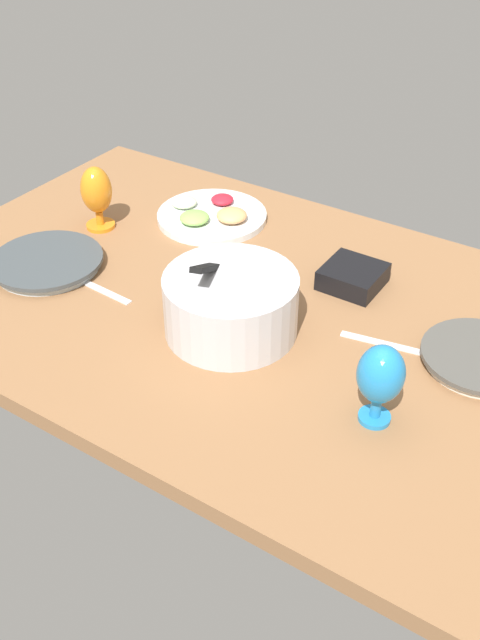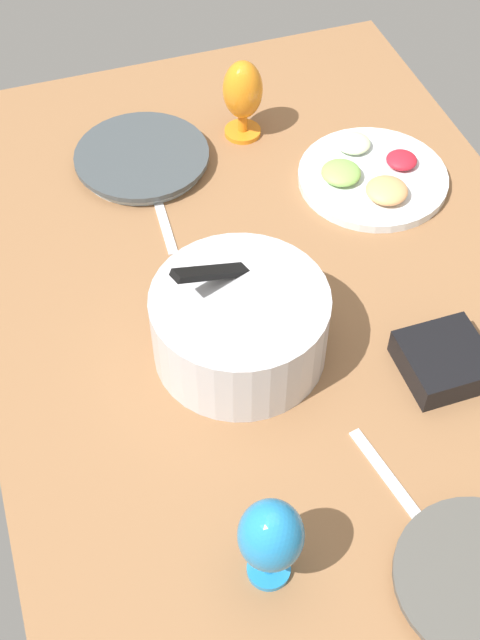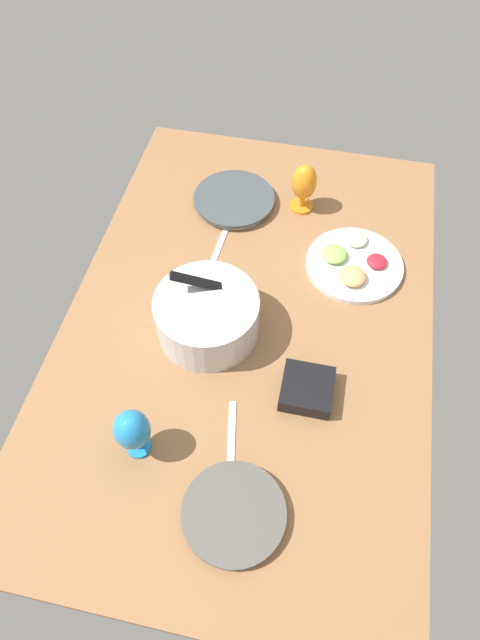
{
  "view_description": "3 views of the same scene",
  "coord_description": "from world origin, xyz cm",
  "px_view_note": "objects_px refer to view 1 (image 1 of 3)",
  "views": [
    {
      "loc": [
        -75.27,
        113.65,
        94.76
      ],
      "look_at": [
        -8.24,
        10.72,
        3.74
      ],
      "focal_mm": 40.58,
      "sensor_mm": 36.0,
      "label": 1
    },
    {
      "loc": [
        -86.2,
        37.35,
        110.85
      ],
      "look_at": [
        -2.55,
        9.37,
        3.74
      ],
      "focal_mm": 47.01,
      "sensor_mm": 36.0,
      "label": 2
    },
    {
      "loc": [
        -85.95,
        -15.68,
        127.57
      ],
      "look_at": [
        -3.3,
        1.78,
        3.74
      ],
      "focal_mm": 30.18,
      "sensor_mm": 36.0,
      "label": 3
    }
  ],
  "objects_px": {
    "fruit_platter": "(211,215)",
    "square_bowl_black": "(353,275)",
    "mixing_bowl": "(231,302)",
    "hurricane_glass_orange": "(97,193)",
    "dinner_plate_right": "(47,263)",
    "hurricane_glass_blue": "(381,376)",
    "dinner_plate_left": "(480,358)"
  },
  "relations": [
    {
      "from": "fruit_platter",
      "to": "square_bowl_black",
      "type": "bearing_deg",
      "value": 170.03
    },
    {
      "from": "mixing_bowl",
      "to": "hurricane_glass_orange",
      "type": "height_order",
      "value": "mixing_bowl"
    },
    {
      "from": "mixing_bowl",
      "to": "square_bowl_black",
      "type": "xyz_separation_m",
      "value": [
        -0.14,
        -0.3,
        -0.04
      ]
    },
    {
      "from": "dinner_plate_right",
      "to": "hurricane_glass_blue",
      "type": "bearing_deg",
      "value": 176.95
    },
    {
      "from": "dinner_plate_right",
      "to": "hurricane_glass_blue",
      "type": "height_order",
      "value": "hurricane_glass_blue"
    },
    {
      "from": "mixing_bowl",
      "to": "dinner_plate_left",
      "type": "bearing_deg",
      "value": -159.63
    },
    {
      "from": "dinner_plate_right",
      "to": "square_bowl_black",
      "type": "bearing_deg",
      "value": -152.85
    },
    {
      "from": "hurricane_glass_orange",
      "to": "dinner_plate_right",
      "type": "bearing_deg",
      "value": 97.46
    },
    {
      "from": "mixing_bowl",
      "to": "hurricane_glass_blue",
      "type": "relative_size",
      "value": 1.7
    },
    {
      "from": "fruit_platter",
      "to": "square_bowl_black",
      "type": "relative_size",
      "value": 2.23
    },
    {
      "from": "hurricane_glass_blue",
      "to": "hurricane_glass_orange",
      "type": "height_order",
      "value": "hurricane_glass_orange"
    },
    {
      "from": "hurricane_glass_blue",
      "to": "fruit_platter",
      "type": "bearing_deg",
      "value": -33.85
    },
    {
      "from": "dinner_plate_left",
      "to": "dinner_plate_right",
      "type": "bearing_deg",
      "value": 12.25
    },
    {
      "from": "mixing_bowl",
      "to": "fruit_platter",
      "type": "bearing_deg",
      "value": -50.23
    },
    {
      "from": "mixing_bowl",
      "to": "hurricane_glass_orange",
      "type": "relative_size",
      "value": 1.67
    },
    {
      "from": "dinner_plate_right",
      "to": "hurricane_glass_orange",
      "type": "distance_m",
      "value": 0.24
    },
    {
      "from": "fruit_platter",
      "to": "square_bowl_black",
      "type": "height_order",
      "value": "same"
    },
    {
      "from": "dinner_plate_left",
      "to": "hurricane_glass_blue",
      "type": "height_order",
      "value": "hurricane_glass_blue"
    },
    {
      "from": "dinner_plate_right",
      "to": "fruit_platter",
      "type": "bearing_deg",
      "value": -115.14
    },
    {
      "from": "mixing_bowl",
      "to": "square_bowl_black",
      "type": "height_order",
      "value": "mixing_bowl"
    },
    {
      "from": "hurricane_glass_blue",
      "to": "hurricane_glass_orange",
      "type": "bearing_deg",
      "value": -16.46
    },
    {
      "from": "dinner_plate_right",
      "to": "hurricane_glass_orange",
      "type": "height_order",
      "value": "hurricane_glass_orange"
    },
    {
      "from": "dinner_plate_left",
      "to": "mixing_bowl",
      "type": "height_order",
      "value": "mixing_bowl"
    },
    {
      "from": "dinner_plate_left",
      "to": "dinner_plate_right",
      "type": "xyz_separation_m",
      "value": [
        1.0,
        0.22,
        0.0
      ]
    },
    {
      "from": "hurricane_glass_orange",
      "to": "square_bowl_black",
      "type": "xyz_separation_m",
      "value": [
        -0.68,
        -0.11,
        -0.07
      ]
    },
    {
      "from": "fruit_platter",
      "to": "dinner_plate_left",
      "type": "bearing_deg",
      "value": 166.03
    },
    {
      "from": "hurricane_glass_orange",
      "to": "hurricane_glass_blue",
      "type": "bearing_deg",
      "value": 163.54
    },
    {
      "from": "dinner_plate_left",
      "to": "fruit_platter",
      "type": "relative_size",
      "value": 0.81
    },
    {
      "from": "dinner_plate_right",
      "to": "mixing_bowl",
      "type": "height_order",
      "value": "mixing_bowl"
    },
    {
      "from": "dinner_plate_left",
      "to": "square_bowl_black",
      "type": "bearing_deg",
      "value": -19.1
    },
    {
      "from": "dinner_plate_left",
      "to": "square_bowl_black",
      "type": "xyz_separation_m",
      "value": [
        0.34,
        -0.12,
        0.01
      ]
    },
    {
      "from": "dinner_plate_left",
      "to": "dinner_plate_right",
      "type": "height_order",
      "value": "dinner_plate_right"
    }
  ]
}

